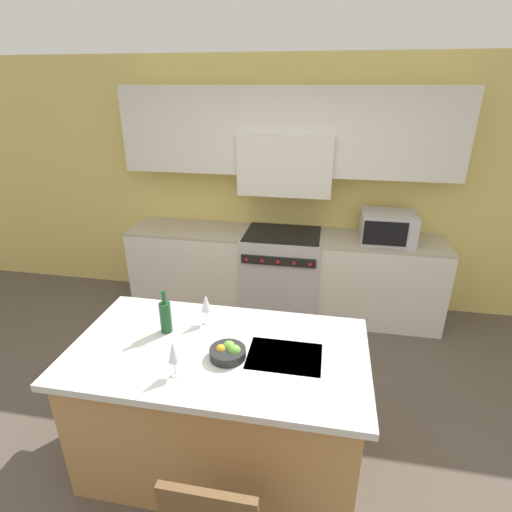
{
  "coord_description": "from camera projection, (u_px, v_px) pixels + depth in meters",
  "views": [
    {
      "loc": [
        0.45,
        -2.04,
        2.41
      ],
      "look_at": [
        -0.07,
        0.78,
        1.17
      ],
      "focal_mm": 28.0,
      "sensor_mm": 36.0,
      "label": 1
    }
  ],
  "objects": [
    {
      "name": "kitchen_island",
      "position": [
        221.0,
        405.0,
        2.63
      ],
      "size": [
        1.82,
        1.0,
        0.92
      ],
      "color": "#B7844C",
      "rests_on": "ground_plane"
    },
    {
      "name": "wine_glass_near",
      "position": [
        173.0,
        353.0,
        2.17
      ],
      "size": [
        0.07,
        0.07,
        0.22
      ],
      "color": "white",
      "rests_on": "kitchen_island"
    },
    {
      "name": "wine_glass_far",
      "position": [
        206.0,
        303.0,
        2.65
      ],
      "size": [
        0.07,
        0.07,
        0.22
      ],
      "color": "white",
      "rests_on": "kitchen_island"
    },
    {
      "name": "back_counter",
      "position": [
        282.0,
        273.0,
        4.47
      ],
      "size": [
        3.4,
        0.62,
        0.93
      ],
      "color": "silver",
      "rests_on": "ground_plane"
    },
    {
      "name": "range_stove",
      "position": [
        282.0,
        273.0,
        4.45
      ],
      "size": [
        0.83,
        0.7,
        0.94
      ],
      "color": "#B7B7BC",
      "rests_on": "ground_plane"
    },
    {
      "name": "microwave",
      "position": [
        388.0,
        227.0,
        4.05
      ],
      "size": [
        0.53,
        0.43,
        0.3
      ],
      "color": "#B7B7BC",
      "rests_on": "back_counter"
    },
    {
      "name": "ground_plane",
      "position": [
        247.0,
        447.0,
        2.88
      ],
      "size": [
        10.0,
        10.0,
        0.0
      ],
      "primitive_type": "plane",
      "color": "brown"
    },
    {
      "name": "wine_bottle",
      "position": [
        166.0,
        316.0,
        2.58
      ],
      "size": [
        0.08,
        0.08,
        0.3
      ],
      "color": "#194723",
      "rests_on": "kitchen_island"
    },
    {
      "name": "back_cabinetry",
      "position": [
        287.0,
        167.0,
        4.25
      ],
      "size": [
        10.0,
        0.46,
        2.7
      ],
      "color": "#DBC166",
      "rests_on": "ground_plane"
    },
    {
      "name": "fruit_bowl",
      "position": [
        228.0,
        352.0,
        2.36
      ],
      "size": [
        0.22,
        0.22,
        0.09
      ],
      "color": "black",
      "rests_on": "kitchen_island"
    }
  ]
}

